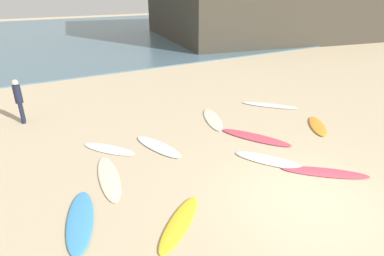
% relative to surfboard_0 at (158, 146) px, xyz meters
% --- Properties ---
extents(ground_plane, '(120.00, 120.00, 0.00)m').
position_rel_surfboard_0_xyz_m(ground_plane, '(1.96, -4.53, -0.04)').
color(ground_plane, '#C6B28E').
extents(ocean_water, '(120.00, 40.00, 0.08)m').
position_rel_surfboard_0_xyz_m(ocean_water, '(1.96, 30.34, -0.00)').
color(ocean_water, slate).
rests_on(ocean_water, ground_plane).
extents(surfboard_0, '(1.10, 2.26, 0.08)m').
position_rel_surfboard_0_xyz_m(surfboard_0, '(0.00, 0.00, 0.00)').
color(surfboard_0, white).
rests_on(surfboard_0, ground_plane).
extents(surfboard_1, '(1.72, 2.55, 0.08)m').
position_rel_surfboard_0_xyz_m(surfboard_1, '(3.25, -1.11, -0.00)').
color(surfboard_1, '#D1475C').
rests_on(surfboard_1, ground_plane).
extents(surfboard_2, '(2.00, 2.22, 0.07)m').
position_rel_surfboard_0_xyz_m(surfboard_2, '(6.02, 1.15, -0.01)').
color(surfboard_2, white).
rests_on(surfboard_2, ground_plane).
extents(surfboard_3, '(1.41, 2.42, 0.06)m').
position_rel_surfboard_0_xyz_m(surfboard_3, '(2.92, 1.10, -0.01)').
color(surfboard_3, silver).
rests_on(surfboard_3, ground_plane).
extents(surfboard_4, '(1.87, 1.68, 0.08)m').
position_rel_surfboard_0_xyz_m(surfboard_4, '(-1.17, -3.65, -0.00)').
color(surfboard_4, yellow).
rests_on(surfboard_4, ground_plane).
extents(surfboard_5, '(1.18, 2.34, 0.09)m').
position_rel_surfboard_0_xyz_m(surfboard_5, '(-3.08, -2.43, 0.00)').
color(surfboard_5, '#4398DD').
rests_on(surfboard_5, ground_plane).
extents(surfboard_6, '(1.62, 1.82, 0.08)m').
position_rel_surfboard_0_xyz_m(surfboard_6, '(5.97, -1.54, 0.00)').
color(surfboard_6, orange).
rests_on(surfboard_6, ground_plane).
extents(surfboard_7, '(0.94, 2.52, 0.07)m').
position_rel_surfboard_0_xyz_m(surfboard_7, '(-1.98, -1.00, -0.01)').
color(surfboard_7, '#F4E5C2').
rests_on(surfboard_7, ground_plane).
extents(surfboard_8, '(1.59, 1.90, 0.07)m').
position_rel_surfboard_0_xyz_m(surfboard_8, '(-1.46, 0.66, -0.01)').
color(surfboard_8, white).
rests_on(surfboard_8, ground_plane).
extents(surfboard_9, '(2.13, 1.99, 0.06)m').
position_rel_surfboard_0_xyz_m(surfboard_9, '(3.42, -3.88, -0.01)').
color(surfboard_9, '#D8465C').
rests_on(surfboard_9, ground_plane).
extents(surfboard_10, '(1.61, 2.09, 0.07)m').
position_rel_surfboard_0_xyz_m(surfboard_10, '(2.52, -2.53, -0.00)').
color(surfboard_10, white).
rests_on(surfboard_10, ground_plane).
extents(beachgoer_near, '(0.31, 0.34, 1.73)m').
position_rel_surfboard_0_xyz_m(beachgoer_near, '(-3.65, 4.65, 0.93)').
color(beachgoer_near, '#191E33').
rests_on(beachgoer_near, ground_plane).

